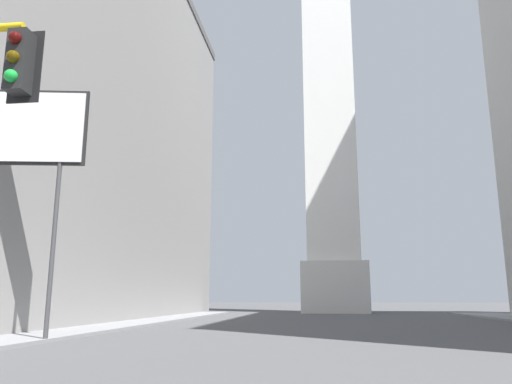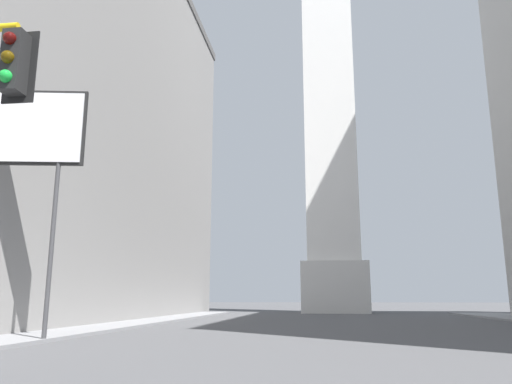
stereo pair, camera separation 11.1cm
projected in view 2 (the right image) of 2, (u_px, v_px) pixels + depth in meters
The scene contains 3 objects.
sidewalk_left at pixel (38, 334), 22.32m from camera, with size 5.00×68.54×0.15m, color gray.
obelisk at pixel (326, 20), 63.60m from camera, with size 7.38×7.38×75.55m.
billboard_sign at pixel (11, 135), 20.16m from camera, with size 5.84×1.20×10.01m.
Camera 2 is at (-1.59, -1.18, 1.63)m, focal length 35.00 mm.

